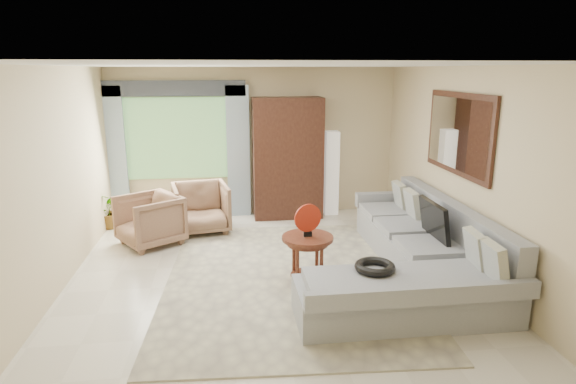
{
  "coord_description": "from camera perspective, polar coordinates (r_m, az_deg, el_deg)",
  "views": [
    {
      "loc": [
        -0.51,
        -5.49,
        2.55
      ],
      "look_at": [
        0.25,
        0.35,
        1.05
      ],
      "focal_mm": 30.0,
      "sensor_mm": 36.0,
      "label": 1
    }
  ],
  "objects": [
    {
      "name": "ground",
      "position": [
        6.08,
        -1.94,
        -10.53
      ],
      "size": [
        6.0,
        6.0,
        0.0
      ],
      "primitive_type": "plane",
      "color": "silver",
      "rests_on": "ground"
    },
    {
      "name": "area_rug",
      "position": [
        6.15,
        0.03,
        -10.1
      ],
      "size": [
        3.23,
        4.17,
        0.02
      ],
      "primitive_type": "cube",
      "rotation": [
        0.0,
        0.0,
        -0.06
      ],
      "color": "#BBB594",
      "rests_on": "ground"
    },
    {
      "name": "sectional_sofa",
      "position": [
        6.22,
        14.93,
        -7.6
      ],
      "size": [
        2.3,
        3.46,
        0.9
      ],
      "color": "#94979C",
      "rests_on": "ground"
    },
    {
      "name": "tv_screen",
      "position": [
        6.31,
        16.94,
        -3.24
      ],
      "size": [
        0.14,
        0.74,
        0.48
      ],
      "primitive_type": "cube",
      "rotation": [
        0.0,
        -0.17,
        0.0
      ],
      "color": "black",
      "rests_on": "sectional_sofa"
    },
    {
      "name": "garden_hose",
      "position": [
        5.19,
        10.26,
        -8.72
      ],
      "size": [
        0.43,
        0.43,
        0.09
      ],
      "primitive_type": "torus",
      "color": "black",
      "rests_on": "sectional_sofa"
    },
    {
      "name": "coffee_table",
      "position": [
        5.88,
        2.31,
        -7.97
      ],
      "size": [
        0.62,
        0.62,
        0.62
      ],
      "rotation": [
        0.0,
        0.0,
        0.29
      ],
      "color": "#461B12",
      "rests_on": "ground"
    },
    {
      "name": "red_disc",
      "position": [
        5.7,
        2.36,
        -3.09
      ],
      "size": [
        0.34,
        0.11,
        0.34
      ],
      "primitive_type": "cylinder",
      "rotation": [
        1.57,
        0.0,
        0.26
      ],
      "color": "#9F210F",
      "rests_on": "coffee_table"
    },
    {
      "name": "armchair_left",
      "position": [
        7.45,
        -16.1,
        -3.23
      ],
      "size": [
        1.14,
        1.14,
        0.76
      ],
      "primitive_type": "imported",
      "rotation": [
        0.0,
        0.0,
        -0.98
      ],
      "color": "#866649",
      "rests_on": "ground"
    },
    {
      "name": "armchair_right",
      "position": [
        7.85,
        -10.28,
        -1.88
      ],
      "size": [
        0.99,
        1.01,
        0.79
      ],
      "primitive_type": "imported",
      "rotation": [
        0.0,
        0.0,
        0.18
      ],
      "color": "brown",
      "rests_on": "ground"
    },
    {
      "name": "potted_plant",
      "position": [
        8.46,
        -20.39,
        -2.05
      ],
      "size": [
        0.58,
        0.52,
        0.6
      ],
      "primitive_type": "imported",
      "rotation": [
        0.0,
        0.0,
        -0.09
      ],
      "color": "#999999",
      "rests_on": "ground"
    },
    {
      "name": "armoire",
      "position": [
        8.42,
        -0.06,
        4.02
      ],
      "size": [
        1.2,
        0.55,
        2.1
      ],
      "primitive_type": "cube",
      "color": "black",
      "rests_on": "ground"
    },
    {
      "name": "floor_lamp",
      "position": [
        8.67,
        5.14,
        2.25
      ],
      "size": [
        0.24,
        0.24,
        1.5
      ],
      "primitive_type": "cube",
      "color": "silver",
      "rests_on": "ground"
    },
    {
      "name": "window",
      "position": [
        8.58,
        -13.04,
        6.22
      ],
      "size": [
        1.8,
        0.04,
        1.4
      ],
      "primitive_type": "cube",
      "color": "#669E59",
      "rests_on": "wall_back"
    },
    {
      "name": "curtain_left",
      "position": [
        8.7,
        -19.92,
        4.17
      ],
      "size": [
        0.4,
        0.08,
        2.3
      ],
      "primitive_type": "cube",
      "color": "#9EB7CC",
      "rests_on": "ground"
    },
    {
      "name": "curtain_right",
      "position": [
        8.49,
        -5.92,
        4.72
      ],
      "size": [
        0.4,
        0.08,
        2.3
      ],
      "primitive_type": "cube",
      "color": "#9EB7CC",
      "rests_on": "ground"
    },
    {
      "name": "valance",
      "position": [
        8.44,
        -13.42,
        11.87
      ],
      "size": [
        2.4,
        0.12,
        0.26
      ],
      "primitive_type": "cube",
      "color": "#1E232D",
      "rests_on": "wall_back"
    },
    {
      "name": "wall_mirror",
      "position": [
        6.61,
        19.53,
        6.51
      ],
      "size": [
        0.05,
        1.7,
        1.05
      ],
      "color": "black",
      "rests_on": "wall_right"
    }
  ]
}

